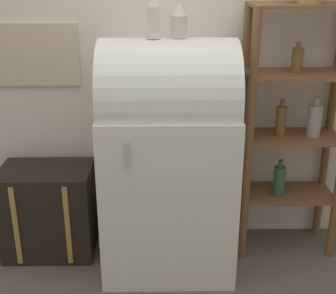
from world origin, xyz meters
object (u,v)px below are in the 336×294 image
at_px(suitcase_trunk, 49,211).
at_px(refrigerator, 168,155).
at_px(vase_left, 153,15).
at_px(vase_center, 179,22).

bearing_deg(suitcase_trunk, refrigerator, -8.03).
bearing_deg(vase_left, refrigerator, 4.59).
distance_m(vase_left, vase_center, 0.14).
bearing_deg(suitcase_trunk, vase_center, -6.40).
xyz_separation_m(suitcase_trunk, vase_left, (0.69, -0.12, 1.23)).
bearing_deg(vase_center, suitcase_trunk, 173.60).
bearing_deg(refrigerator, vase_left, -175.41).
height_order(refrigerator, vase_left, vase_left).
height_order(refrigerator, suitcase_trunk, refrigerator).
bearing_deg(refrigerator, suitcase_trunk, 171.97).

